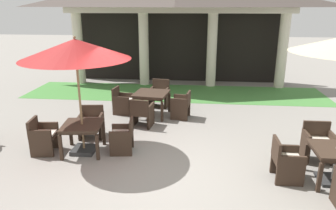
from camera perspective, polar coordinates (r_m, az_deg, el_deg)
ground_plane at (r=6.74m, az=-3.04°, el=-12.34°), size 60.00×60.00×0.00m
lawn_strip at (r=12.62m, az=1.23°, el=2.21°), size 11.68×2.64×0.01m
patio_table_near_foreground at (r=7.68m, az=-15.18°, el=-4.02°), size 0.99×0.99×0.71m
patio_umbrella_near_foreground at (r=7.23m, az=-16.34°, el=9.43°), size 2.41×2.41×2.73m
patio_chair_near_foreground_north at (r=8.62m, az=-13.62°, el=-3.08°), size 0.66×0.63×0.81m
patio_chair_near_foreground_east at (r=7.59m, az=-8.11°, el=-5.65°), size 0.58×0.60×0.81m
patio_chair_near_foreground_west at (r=8.04m, az=-21.63°, el=-5.29°), size 0.59×0.63×0.84m
patio_table_mid_left at (r=9.90m, az=-3.03°, el=1.73°), size 1.13×1.13×0.75m
patio_chair_mid_left_south at (r=9.09m, az=-4.73°, el=-1.45°), size 0.64×0.65×0.85m
patio_chair_mid_left_north at (r=10.86m, az=-1.56°, el=1.93°), size 0.68×0.62×0.91m
patio_chair_mid_left_west at (r=10.28m, az=-8.22°, el=0.62°), size 0.63×0.62×0.85m
patio_chair_mid_left_east at (r=9.75m, az=2.46°, el=-0.02°), size 0.61×0.61×0.85m
patio_table_mid_right at (r=7.01m, az=28.07°, el=-7.67°), size 0.90×0.90×0.72m
patio_chair_mid_right_west at (r=6.80m, az=20.47°, el=-9.46°), size 0.54×0.56×0.86m
patio_chair_mid_right_north at (r=7.88m, az=25.40°, el=-6.17°), size 0.62×0.53×0.86m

